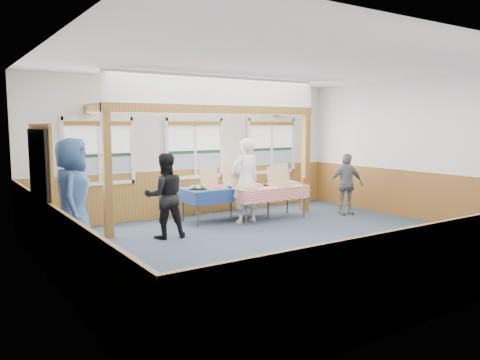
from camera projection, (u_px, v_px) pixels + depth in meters
name	position (u px, v px, depth m)	size (l,w,h in m)	color
floor	(285.00, 244.00, 8.52)	(8.00, 8.00, 0.00)	#2A3944
ceiling	(287.00, 65.00, 8.14)	(8.00, 8.00, 0.00)	white
wall_back	(194.00, 148.00, 11.23)	(8.00, 8.00, 0.00)	silver
wall_front	(476.00, 173.00, 5.43)	(8.00, 8.00, 0.00)	silver
wall_left	(49.00, 168.00, 6.14)	(8.00, 8.00, 0.00)	silver
wall_right	(424.00, 150.00, 10.52)	(8.00, 8.00, 0.00)	silver
wainscot_back	(195.00, 192.00, 11.33)	(7.98, 0.05, 1.10)	brown
wainscot_front	(469.00, 261.00, 5.57)	(7.98, 0.05, 1.10)	brown
wainscot_left	(54.00, 245.00, 6.28)	(0.05, 6.98, 1.10)	brown
wainscot_right	(422.00, 196.00, 10.63)	(0.05, 6.98, 1.10)	brown
cased_opening	(40.00, 200.00, 6.97)	(0.06, 1.30, 2.10)	#373737
window_left	(99.00, 148.00, 9.93)	(1.56, 0.10, 1.46)	white
window_mid	(195.00, 145.00, 11.18)	(1.56, 0.10, 1.46)	white
window_right	(271.00, 143.00, 12.44)	(1.56, 0.10, 1.46)	white
post_left	(107.00, 175.00, 8.91)	(0.15, 0.15, 2.40)	#5B3C14
post_right	(306.00, 163.00, 11.65)	(0.15, 0.15, 2.40)	#5B3C14
cross_beam	(219.00, 109.00, 10.13)	(5.15, 0.18, 0.18)	#5B3C14
table_left	(226.00, 189.00, 10.65)	(2.17, 1.26, 0.76)	#373737
table_right	(268.00, 189.00, 10.73)	(1.98, 1.48, 0.76)	#373737
pizza_box_a	(214.00, 185.00, 10.32)	(0.44, 0.54, 0.47)	#D4B58D
pizza_box_b	(235.00, 182.00, 10.95)	(0.54, 0.61, 0.47)	#D4B58D
pizza_box_c	(244.00, 186.00, 10.22)	(0.46, 0.55, 0.46)	#D4B58D
pizza_box_d	(251.00, 184.00, 10.67)	(0.47, 0.54, 0.42)	#D4B58D
pizza_box_e	(279.00, 183.00, 10.78)	(0.43, 0.51, 0.43)	#D4B58D
pizza_box_f	(287.00, 181.00, 11.19)	(0.46, 0.55, 0.47)	#D4B58D
veggie_tray	(197.00, 188.00, 10.23)	(0.38, 0.38, 0.09)	black
drink_glass	(304.00, 182.00, 10.97)	(0.07, 0.07, 0.15)	brown
woman_white	(246.00, 181.00, 10.28)	(0.68, 0.45, 1.88)	white
woman_black	(165.00, 196.00, 8.90)	(0.79, 0.62, 1.63)	black
man_blue	(73.00, 196.00, 7.80)	(0.95, 0.62, 1.95)	#38578C
person_grey	(346.00, 184.00, 11.25)	(0.87, 0.36, 1.48)	slate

